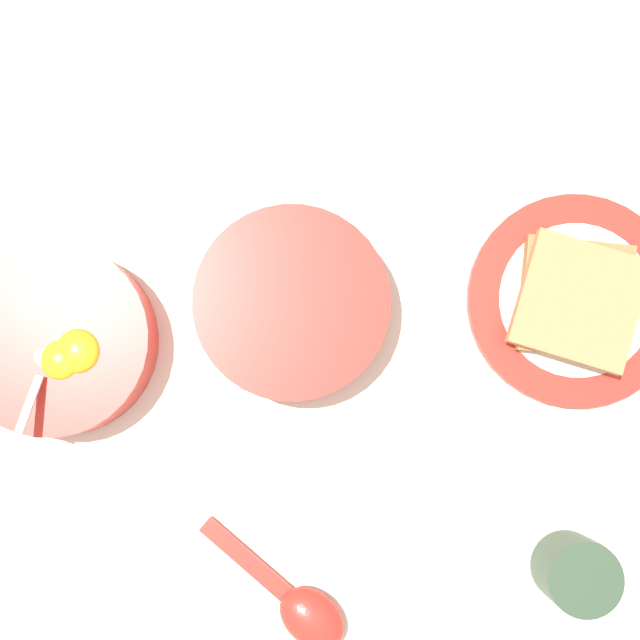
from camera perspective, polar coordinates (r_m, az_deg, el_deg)
ground_plane at (r=0.81m, az=0.17°, el=-8.16°), size 3.00×3.00×0.00m
egg_bowl at (r=0.82m, az=-16.42°, el=-1.29°), size 0.17×0.17×0.08m
toast_plate at (r=0.84m, az=15.99°, el=1.19°), size 0.19×0.19×0.01m
toast_sandwich at (r=0.82m, az=16.14°, el=1.24°), size 0.13×0.13×0.03m
soup_spoon at (r=0.82m, az=-1.31°, el=-17.90°), size 0.16×0.06×0.03m
congee_bowl at (r=0.79m, az=-1.79°, el=1.00°), size 0.17×0.17×0.05m
drinking_cup at (r=0.82m, az=16.08°, el=-15.32°), size 0.06×0.06×0.06m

